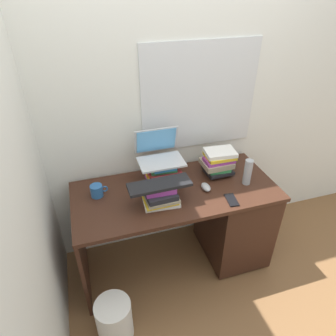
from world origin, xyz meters
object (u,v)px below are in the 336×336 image
at_px(mug, 97,191).
at_px(laptop, 159,153).
at_px(cell_phone, 232,200).
at_px(desk, 220,217).
at_px(computer_mouse, 206,187).
at_px(wastebasket, 114,320).
at_px(keyboard, 160,185).
at_px(book_stack_tall, 162,173).
at_px(book_stack_side, 218,162).
at_px(water_bottle, 248,172).
at_px(book_stack_keyboard_riser, 161,196).

bearing_deg(mug, laptop, 7.70).
bearing_deg(cell_phone, desk, 83.79).
bearing_deg(computer_mouse, cell_phone, -55.79).
bearing_deg(wastebasket, mug, 87.18).
bearing_deg(cell_phone, keyboard, 172.93).
bearing_deg(book_stack_tall, book_stack_side, 0.06).
height_order(keyboard, water_bottle, water_bottle).
xyz_separation_m(laptop, water_bottle, (0.60, -0.24, -0.13)).
relative_size(book_stack_side, mug, 2.10).
height_order(desk, keyboard, keyboard).
bearing_deg(mug, book_stack_tall, 1.18).
relative_size(book_stack_keyboard_riser, wastebasket, 0.78).
height_order(keyboard, computer_mouse, keyboard).
distance_m(book_stack_side, water_bottle, 0.24).
bearing_deg(cell_phone, book_stack_keyboard_riser, 173.44).
xyz_separation_m(book_stack_keyboard_riser, keyboard, (-0.00, 0.01, 0.09)).
xyz_separation_m(desk, computer_mouse, (-0.17, -0.03, 0.36)).
height_order(book_stack_tall, keyboard, book_stack_tall).
xyz_separation_m(keyboard, mug, (-0.40, 0.21, -0.11)).
bearing_deg(desk, book_stack_side, 90.09).
bearing_deg(cell_phone, book_stack_side, 89.19).
relative_size(keyboard, water_bottle, 2.09).
distance_m(desk, mug, 1.01).
distance_m(book_stack_keyboard_riser, water_bottle, 0.68).
xyz_separation_m(desk, cell_phone, (-0.05, -0.20, 0.35)).
bearing_deg(book_stack_keyboard_riser, desk, 9.13).
bearing_deg(wastebasket, book_stack_keyboard_riser, 40.59).
xyz_separation_m(cell_phone, wastebasket, (-0.91, -0.25, -0.60)).
bearing_deg(book_stack_keyboard_riser, book_stack_tall, 70.80).
xyz_separation_m(book_stack_tall, mug, (-0.48, -0.01, -0.05)).
xyz_separation_m(computer_mouse, water_bottle, (0.32, -0.02, 0.08)).
bearing_deg(book_stack_side, book_stack_keyboard_riser, -157.07).
relative_size(book_stack_tall, mug, 2.00).
bearing_deg(computer_mouse, book_stack_keyboard_riser, -170.87).
height_order(desk, mug, mug).
height_order(book_stack_tall, computer_mouse, book_stack_tall).
relative_size(laptop, water_bottle, 1.61).
bearing_deg(computer_mouse, book_stack_tall, 149.71).
height_order(book_stack_keyboard_riser, cell_phone, book_stack_keyboard_riser).
distance_m(book_stack_tall, book_stack_side, 0.45).
bearing_deg(water_bottle, laptop, 158.27).
relative_size(book_stack_tall, water_bottle, 1.22).
bearing_deg(cell_phone, computer_mouse, 131.46).
height_order(book_stack_tall, laptop, laptop).
relative_size(book_stack_keyboard_riser, water_bottle, 1.24).
xyz_separation_m(desk, book_stack_tall, (-0.45, 0.14, 0.43)).
bearing_deg(wastebasket, desk, 25.40).
bearing_deg(mug, computer_mouse, -11.45).
relative_size(book_stack_tall, laptop, 0.76).
distance_m(book_stack_tall, book_stack_keyboard_riser, 0.24).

